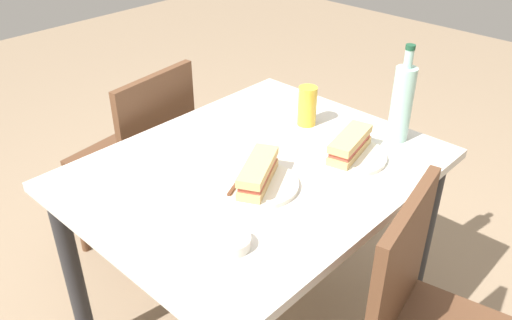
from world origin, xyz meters
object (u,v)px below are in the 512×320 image
plate_near (258,184)px  water_bottle (402,102)px  olive_bowl (232,242)px  baguette_sandwich_far (350,144)px  baguette_sandwich_near (258,172)px  chair_far (144,155)px  knife_far (333,150)px  beer_glass (307,106)px  knife_near (239,181)px  plate_far (349,156)px  dining_table (256,195)px

plate_near → water_bottle: 0.56m
olive_bowl → baguette_sandwich_far: bearing=3.8°
baguette_sandwich_near → olive_bowl: (-0.24, -0.14, -0.03)m
chair_far → baguette_sandwich_far: 0.89m
baguette_sandwich_near → baguette_sandwich_far: (0.32, -0.10, -0.00)m
plate_near → water_bottle: (0.53, -0.14, 0.13)m
knife_far → beer_glass: 0.23m
plate_near → knife_near: 0.06m
plate_near → water_bottle: bearing=-15.1°
plate_far → water_bottle: (0.22, -0.05, 0.13)m
plate_near → beer_glass: (0.41, 0.14, 0.06)m
plate_far → water_bottle: water_bottle is taller
water_bottle → beer_glass: bearing=113.5°
dining_table → plate_far: bearing=-37.6°
chair_far → water_bottle: (0.44, -0.86, 0.36)m
chair_far → baguette_sandwich_far: chair_far is taller
baguette_sandwich_near → olive_bowl: bearing=-150.4°
plate_near → knife_far: (0.29, -0.05, 0.01)m
plate_near → beer_glass: 0.44m
beer_glass → dining_table: bearing=-169.3°
olive_bowl → chair_far: bearing=68.9°
baguette_sandwich_near → knife_near: baguette_sandwich_near is taller
plate_far → baguette_sandwich_far: bearing=135.0°
knife_far → water_bottle: bearing=-21.3°
knife_far → olive_bowl: olive_bowl is taller
dining_table → knife_near: bearing=-160.6°
chair_far → beer_glass: same height
plate_far → beer_glass: 0.27m
knife_near → water_bottle: bearing=-18.2°
dining_table → plate_near: plate_near is taller
plate_near → baguette_sandwich_far: 0.33m
dining_table → plate_near: bearing=-133.8°
dining_table → baguette_sandwich_near: (-0.08, -0.08, 0.16)m
baguette_sandwich_near → dining_table: bearing=46.2°
dining_table → knife_far: 0.28m
dining_table → baguette_sandwich_far: 0.34m
beer_glass → chair_far: bearing=118.8°
baguette_sandwich_near → knife_near: 0.06m
plate_near → water_bottle: size_ratio=0.73×
water_bottle → olive_bowl: water_bottle is taller
baguette_sandwich_near → water_bottle: size_ratio=0.67×
plate_near → plate_far: 0.33m
plate_far → knife_far: bearing=114.7°
water_bottle → plate_far: bearing=168.2°
plate_near → beer_glass: size_ratio=1.69×
chair_far → knife_near: bearing=-100.6°
dining_table → beer_glass: beer_glass is taller
plate_near → baguette_sandwich_near: baguette_sandwich_near is taller
dining_table → olive_bowl: bearing=-145.5°
baguette_sandwich_near → plate_far: baguette_sandwich_near is taller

